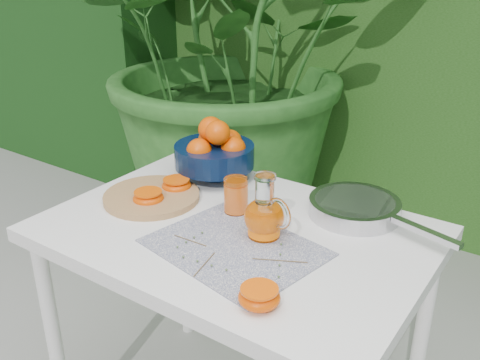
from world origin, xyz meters
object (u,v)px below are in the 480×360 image
Objects in this scene: white_table at (236,253)px; fruit_bowl at (215,151)px; juice_pitcher at (265,215)px; saute_pan at (355,207)px; cutting_board at (152,197)px.

white_table is 0.38m from fruit_bowl.
fruit_bowl is at bearing 135.86° from white_table.
juice_pitcher is at bearing -0.93° from white_table.
saute_pan is (0.48, 0.01, -0.07)m from fruit_bowl.
cutting_board is 0.59m from saute_pan.
cutting_board is 1.66× the size of juice_pitcher.
cutting_board is at bearing -179.70° from white_table.
saute_pan is (0.54, 0.25, 0.02)m from cutting_board.
saute_pan reaches higher than cutting_board.
saute_pan is at bearing 24.63° from cutting_board.
white_table is at bearing -133.75° from saute_pan.
white_table is 3.55× the size of cutting_board.
cutting_board is 0.61× the size of saute_pan.
juice_pitcher reaches higher than cutting_board.
white_table is 0.35m from saute_pan.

